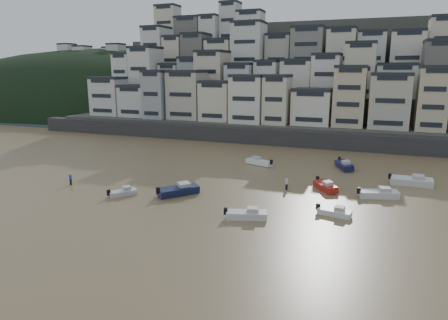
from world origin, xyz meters
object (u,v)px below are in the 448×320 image
at_px(boat_i, 344,164).
at_px(person_pink, 287,184).
at_px(boat_e, 325,185).
at_px(boat_h, 259,161).
at_px(boat_c, 178,189).
at_px(boat_b, 335,211).
at_px(boat_a, 247,213).
at_px(person_blue, 70,179).
at_px(boat_j, 123,192).
at_px(boat_d, 379,192).
at_px(boat_g, 412,180).

bearing_deg(boat_i, person_pink, -45.50).
bearing_deg(boat_e, person_pink, -104.51).
relative_size(boat_h, person_pink, 3.15).
distance_m(boat_c, boat_i, 30.73).
bearing_deg(boat_b, boat_i, 103.28).
distance_m(boat_a, boat_h, 26.68).
bearing_deg(boat_c, person_blue, 132.24).
height_order(boat_a, boat_j, boat_a).
bearing_deg(boat_j, boat_i, -8.09).
xyz_separation_m(boat_h, person_pink, (7.82, -13.12, 0.12)).
bearing_deg(person_blue, boat_h, 44.34).
xyz_separation_m(boat_b, boat_h, (-15.30, 21.35, 0.17)).
relative_size(boat_d, boat_j, 1.37).
height_order(boat_g, person_pink, person_pink).
bearing_deg(boat_a, boat_b, 9.18).
height_order(boat_j, person_blue, person_blue).
relative_size(boat_a, boat_g, 0.81).
xyz_separation_m(boat_h, boat_j, (-12.34, -23.82, -0.20)).
xyz_separation_m(boat_a, person_pink, (1.82, 12.87, 0.17)).
bearing_deg(boat_d, boat_c, -179.25).
bearing_deg(boat_i, boat_b, -20.60).
relative_size(boat_a, boat_i, 0.87).
bearing_deg(boat_j, boat_d, -33.23).
distance_m(boat_h, person_pink, 15.28).
height_order(person_blue, person_pink, same).
height_order(boat_i, boat_h, boat_i).
height_order(boat_j, person_pink, person_pink).
bearing_deg(boat_a, boat_c, 138.45).
bearing_deg(person_blue, boat_b, 1.24).
height_order(boat_h, boat_g, boat_g).
height_order(boat_e, boat_j, boat_e).
bearing_deg(boat_g, boat_a, -130.62).
distance_m(boat_b, boat_g, 19.26).
bearing_deg(boat_g, boat_d, -119.40).
distance_m(boat_a, boat_b, 10.40).
distance_m(boat_d, boat_g, 9.08).
distance_m(boat_b, boat_j, 27.75).
height_order(boat_h, person_pink, person_pink).
bearing_deg(boat_b, boat_d, 73.25).
xyz_separation_m(boat_e, boat_d, (7.10, -1.11, 0.05)).
height_order(boat_e, person_pink, person_pink).
bearing_deg(boat_d, boat_i, 93.00).
bearing_deg(boat_b, boat_a, -142.27).
relative_size(boat_c, boat_d, 1.12).
xyz_separation_m(boat_g, person_pink, (-16.73, -8.67, 0.01)).
bearing_deg(boat_c, boat_a, -76.30).
distance_m(boat_j, person_pink, 22.82).
height_order(boat_c, person_pink, person_pink).
xyz_separation_m(boat_d, boat_h, (-20.08, 12.35, -0.01)).
distance_m(boat_c, boat_g, 34.17).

